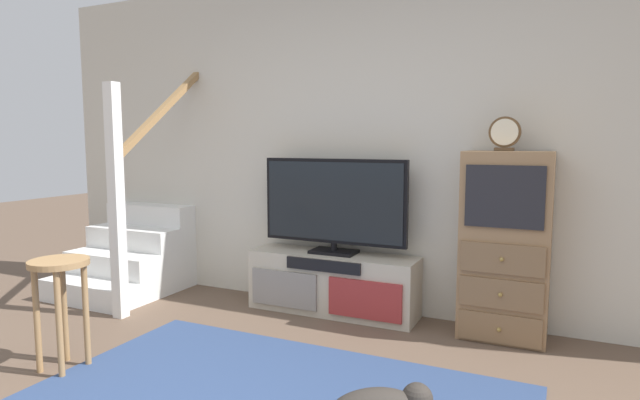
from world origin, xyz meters
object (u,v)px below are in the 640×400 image
at_px(media_console, 332,283).
at_px(side_cabinet, 505,246).
at_px(bar_stool_near, 60,287).
at_px(desk_clock, 505,134).
at_px(television, 334,203).

bearing_deg(media_console, side_cabinet, 0.45).
xyz_separation_m(side_cabinet, bar_stool_near, (-2.33, -1.65, -0.14)).
xyz_separation_m(media_console, desk_clock, (1.26, -0.00, 1.17)).
xyz_separation_m(desk_clock, bar_stool_near, (-2.30, -1.63, -0.91)).
distance_m(media_console, side_cabinet, 1.35).
bearing_deg(television, desk_clock, -1.30).
bearing_deg(television, media_console, -90.00).
xyz_separation_m(media_console, television, (0.00, 0.02, 0.64)).
relative_size(television, side_cabinet, 0.92).
height_order(desk_clock, bar_stool_near, desk_clock).
height_order(media_console, side_cabinet, side_cabinet).
bearing_deg(side_cabinet, bar_stool_near, -144.73).
height_order(side_cabinet, bar_stool_near, side_cabinet).
distance_m(media_console, desk_clock, 1.72).
bearing_deg(bar_stool_near, media_console, 57.47).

